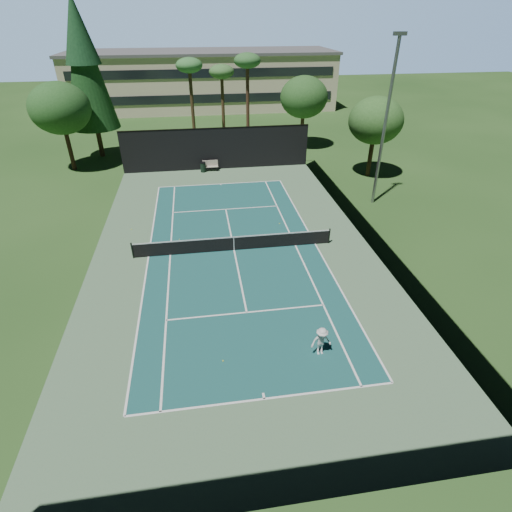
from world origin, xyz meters
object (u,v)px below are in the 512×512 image
at_px(tennis_ball_a, 223,361).
at_px(park_bench, 210,165).
at_px(player, 321,341).
at_px(tennis_ball_d, 132,229).
at_px(trash_bin, 203,167).
at_px(tennis_ball_b, 179,239).
at_px(tennis_ball_c, 280,224).
at_px(tennis_net, 234,243).

relative_size(tennis_ball_a, park_bench, 0.05).
xyz_separation_m(player, tennis_ball_d, (-9.92, 13.73, -0.70)).
bearing_deg(park_bench, player, -81.78).
height_order(tennis_ball_d, trash_bin, trash_bin).
relative_size(tennis_ball_b, trash_bin, 0.06).
bearing_deg(trash_bin, tennis_ball_c, -67.00).
xyz_separation_m(tennis_ball_a, tennis_ball_c, (5.18, 12.89, 0.00)).
bearing_deg(tennis_ball_d, player, -54.16).
height_order(tennis_ball_c, park_bench, park_bench).
distance_m(tennis_ball_d, trash_bin, 12.67).
bearing_deg(tennis_ball_b, tennis_ball_d, 149.75).
bearing_deg(trash_bin, tennis_net, -84.71).
bearing_deg(park_bench, tennis_ball_a, -91.75).
distance_m(player, tennis_ball_c, 13.09).
relative_size(tennis_ball_d, park_bench, 0.05).
bearing_deg(park_bench, trash_bin, -161.88).
bearing_deg(tennis_net, tennis_ball_d, 150.35).
relative_size(player, park_bench, 0.98).
bearing_deg(tennis_ball_d, tennis_ball_a, -67.98).
bearing_deg(tennis_ball_b, player, -61.01).
bearing_deg(trash_bin, tennis_ball_d, -115.99).
relative_size(tennis_ball_c, tennis_ball_d, 0.99).
distance_m(player, tennis_ball_a, 4.49).
relative_size(tennis_net, tennis_ball_a, 183.88).
height_order(tennis_ball_a, tennis_ball_c, tennis_ball_c).
distance_m(tennis_ball_b, park_bench, 13.91).
bearing_deg(tennis_net, player, -73.21).
relative_size(tennis_ball_a, tennis_ball_d, 0.92).
bearing_deg(trash_bin, tennis_ball_b, -99.08).
height_order(park_bench, trash_bin, park_bench).
bearing_deg(tennis_net, tennis_ball_c, 41.65).
xyz_separation_m(tennis_ball_d, trash_bin, (5.55, 11.38, 0.44)).
relative_size(player, tennis_ball_d, 19.27).
xyz_separation_m(tennis_ball_c, tennis_ball_d, (-10.67, 0.68, 0.00)).
bearing_deg(player, park_bench, 95.48).
xyz_separation_m(tennis_ball_b, tennis_ball_c, (7.26, 1.31, 0.01)).
bearing_deg(player, tennis_ball_b, 116.25).
height_order(tennis_ball_b, tennis_ball_c, tennis_ball_c).
xyz_separation_m(tennis_ball_a, tennis_ball_b, (-2.08, 11.58, -0.01)).
bearing_deg(tennis_ball_c, tennis_ball_b, -169.76).
height_order(tennis_net, tennis_ball_a, tennis_net).
bearing_deg(tennis_ball_c, tennis_net, -138.35).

